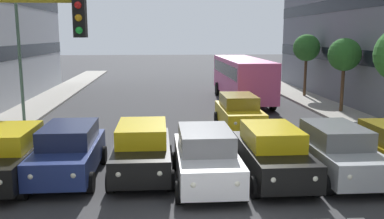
{
  "coord_description": "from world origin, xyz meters",
  "views": [
    {
      "loc": [
        1.35,
        8.26,
        4.63
      ],
      "look_at": [
        0.1,
        -7.78,
        1.74
      ],
      "focal_mm": 39.04,
      "sensor_mm": 36.0,
      "label": 1
    }
  ],
  "objects": [
    {
      "name": "car_5",
      "position": [
        4.34,
        -5.18,
        0.89
      ],
      "size": [
        2.02,
        4.44,
        1.72
      ],
      "color": "navy",
      "rests_on": "ground_plane"
    },
    {
      "name": "car_3",
      "position": [
        -0.06,
        -4.2,
        0.89
      ],
      "size": [
        2.02,
        4.44,
        1.72
      ],
      "color": "silver",
      "rests_on": "ground_plane"
    },
    {
      "name": "car_1",
      "position": [
        -4.37,
        -4.48,
        0.89
      ],
      "size": [
        2.02,
        4.44,
        1.72
      ],
      "color": "#B2B7BC",
      "rests_on": "ground_plane"
    },
    {
      "name": "street_tree_3",
      "position": [
        -9.41,
        -21.8,
        3.66
      ],
      "size": [
        1.95,
        1.95,
        4.51
      ],
      "color": "#513823",
      "rests_on": "sidewalk_left"
    },
    {
      "name": "car_4",
      "position": [
        1.96,
        -5.18,
        0.89
      ],
      "size": [
        2.02,
        4.44,
        1.72
      ],
      "color": "black",
      "rests_on": "ground_plane"
    },
    {
      "name": "car_2",
      "position": [
        -2.23,
        -4.42,
        0.89
      ],
      "size": [
        2.02,
        4.44,
        1.72
      ],
      "color": "black",
      "rests_on": "ground_plane"
    },
    {
      "name": "street_tree_2",
      "position": [
        -9.4,
        -15.4,
        3.46
      ],
      "size": [
        1.91,
        1.91,
        4.29
      ],
      "color": "#513823",
      "rests_on": "sidewalk_left"
    },
    {
      "name": "bus_behind_traffic",
      "position": [
        -4.37,
        -20.41,
        1.86
      ],
      "size": [
        2.78,
        10.5,
        3.0
      ],
      "color": "#DB5193",
      "rests_on": "ground_plane"
    },
    {
      "name": "car_row2_0",
      "position": [
        -2.52,
        -11.66,
        0.89
      ],
      "size": [
        2.02,
        4.44,
        1.72
      ],
      "color": "gold",
      "rests_on": "ground_plane"
    },
    {
      "name": "street_lamp_right",
      "position": [
        8.13,
        -13.95,
        4.71
      ],
      "size": [
        2.62,
        0.28,
        7.56
      ],
      "color": "#4C6B56",
      "rests_on": "sidewalk_right"
    },
    {
      "name": "car_6",
      "position": [
        6.16,
        -4.8,
        0.89
      ],
      "size": [
        2.02,
        4.44,
        1.72
      ],
      "color": "black",
      "rests_on": "ground_plane"
    }
  ]
}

